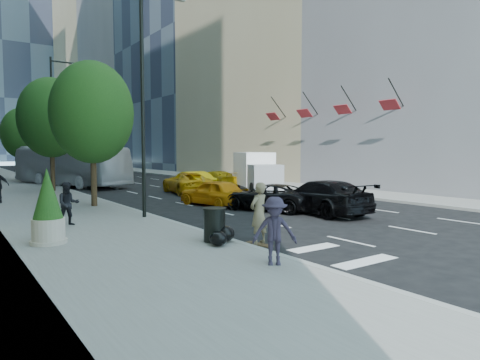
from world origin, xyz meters
TOP-DOWN VIEW (x-y plane):
  - ground at (0.00, 0.00)m, footprint 160.00×160.00m
  - sidewalk_left at (-9.00, 30.00)m, footprint 6.00×120.00m
  - sidewalk_right at (10.00, 30.00)m, footprint 4.00×120.00m
  - tower_right_mid at (22.00, 74.00)m, footprint 20.00×24.00m
  - tower_right_far at (22.00, 98.00)m, footprint 20.00×24.00m
  - lamp_near at (-6.32, 4.00)m, footprint 2.13×0.22m
  - lamp_far at (-6.32, 22.00)m, footprint 2.13×0.22m
  - tree_near at (-7.20, 9.00)m, footprint 4.20×4.20m
  - tree_mid at (-7.20, 19.00)m, footprint 4.50×4.50m
  - tree_far at (-7.20, 32.00)m, footprint 3.90×3.90m
  - traffic_signal at (-6.40, 40.00)m, footprint 2.48×0.53m
  - facade_flags at (10.64, 10.00)m, footprint 1.85×13.30m
  - skateboarder at (-5.60, -3.00)m, footprint 0.79×0.61m
  - black_sedan_lincoln at (-0.11, 3.37)m, footprint 3.90×5.35m
  - black_sedan_mercedes at (1.20, 1.00)m, footprint 2.76×5.79m
  - taxi_a at (-1.44, 6.50)m, footprint 2.57×4.50m
  - taxi_b at (1.20, 14.00)m, footprint 1.79×4.62m
  - taxi_c at (0.50, 13.33)m, footprint 3.24×5.58m
  - taxi_d at (4.20, 15.50)m, footprint 2.15×4.87m
  - city_bus at (-4.80, 24.14)m, footprint 7.00×12.83m
  - box_truck at (5.10, 11.25)m, footprint 4.18×6.36m
  - pedestrian_a at (-9.72, 3.69)m, footprint 0.87×0.71m
  - pedestrian_c at (-6.80, -5.22)m, footprint 1.29×1.17m
  - trash_can at (-6.60, -1.99)m, footprint 0.69×0.69m
  - planter_shrub at (-11.00, 0.72)m, footprint 0.99×0.99m
  - garbage_bags at (-6.55, -2.36)m, footprint 1.05×1.01m

SIDE VIEW (x-z plane):
  - ground at x=0.00m, z-range 0.00..0.00m
  - sidewalk_left at x=-9.00m, z-range 0.00..0.15m
  - sidewalk_right at x=10.00m, z-range 0.00..0.15m
  - garbage_bags at x=-6.55m, z-range 0.14..0.66m
  - trash_can at x=-6.60m, z-range 0.15..1.18m
  - black_sedan_lincoln at x=-0.11m, z-range 0.00..1.35m
  - taxi_d at x=4.20m, z-range 0.00..1.39m
  - taxi_a at x=-1.44m, z-range 0.00..1.44m
  - taxi_c at x=0.50m, z-range 0.00..1.46m
  - taxi_b at x=1.20m, z-range 0.00..1.50m
  - black_sedan_mercedes at x=1.20m, z-range 0.00..1.63m
  - skateboarder at x=-5.60m, z-range 0.00..1.93m
  - pedestrian_a at x=-9.72m, z-range 0.15..1.83m
  - pedestrian_c at x=-6.80m, z-range 0.15..1.89m
  - planter_shrub at x=-11.00m, z-range 0.09..2.46m
  - box_truck at x=5.10m, z-range 0.02..2.90m
  - city_bus at x=-4.80m, z-range 0.00..3.50m
  - traffic_signal at x=-6.40m, z-range 1.63..6.83m
  - tree_far at x=-7.20m, z-range 1.16..8.09m
  - tree_near at x=-7.20m, z-range 1.24..8.70m
  - tree_mid at x=-7.20m, z-range 1.32..9.31m
  - lamp_near at x=-6.32m, z-range 0.81..10.81m
  - lamp_far at x=-6.32m, z-range 0.81..10.81m
  - facade_flags at x=10.64m, z-range 5.16..7.21m
  - tower_right_far at x=22.00m, z-range 0.00..50.00m
  - tower_right_mid at x=22.00m, z-range 0.00..65.00m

